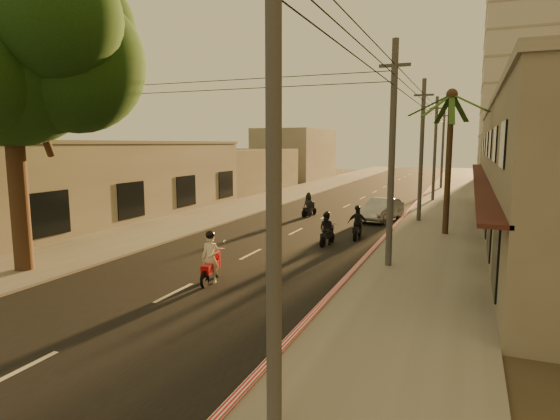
% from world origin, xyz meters
% --- Properties ---
extents(ground, '(160.00, 160.00, 0.00)m').
position_xyz_m(ground, '(0.00, 0.00, 0.00)').
color(ground, '#383023').
rests_on(ground, ground).
extents(road, '(10.00, 140.00, 0.02)m').
position_xyz_m(road, '(0.00, 20.00, 0.01)').
color(road, black).
rests_on(road, ground).
extents(sidewalk_right, '(5.00, 140.00, 0.12)m').
position_xyz_m(sidewalk_right, '(7.50, 20.00, 0.06)').
color(sidewalk_right, slate).
rests_on(sidewalk_right, ground).
extents(sidewalk_left, '(5.00, 140.00, 0.12)m').
position_xyz_m(sidewalk_left, '(-7.50, 20.00, 0.06)').
color(sidewalk_left, slate).
rests_on(sidewalk_left, ground).
extents(curb_stripe, '(0.20, 60.00, 0.20)m').
position_xyz_m(curb_stripe, '(5.10, 15.00, 0.10)').
color(curb_stripe, red).
rests_on(curb_stripe, ground).
extents(left_building, '(8.20, 24.20, 5.20)m').
position_xyz_m(left_building, '(-13.98, 14.00, 2.60)').
color(left_building, '#9C988D').
rests_on(left_building, ground).
extents(distant_tower, '(12.10, 12.10, 28.00)m').
position_xyz_m(distant_tower, '(16.00, 56.00, 14.00)').
color(distant_tower, '#B7B5B2').
rests_on(distant_tower, ground).
extents(broadleaf_tree, '(9.60, 8.70, 12.10)m').
position_xyz_m(broadleaf_tree, '(-6.61, 2.14, 8.48)').
color(broadleaf_tree, black).
rests_on(broadleaf_tree, ground).
extents(palm_tree, '(5.00, 5.00, 8.20)m').
position_xyz_m(palm_tree, '(8.00, 16.00, 7.15)').
color(palm_tree, black).
rests_on(palm_tree, ground).
extents(utility_poles, '(1.20, 48.26, 9.00)m').
position_xyz_m(utility_poles, '(6.20, 20.00, 6.54)').
color(utility_poles, '#38383A').
rests_on(utility_poles, ground).
extents(filler_right, '(8.00, 14.00, 6.00)m').
position_xyz_m(filler_right, '(14.00, 45.00, 3.00)').
color(filler_right, '#9C988D').
rests_on(filler_right, ground).
extents(filler_left_near, '(8.00, 14.00, 4.40)m').
position_xyz_m(filler_left_near, '(-14.00, 34.00, 2.20)').
color(filler_left_near, '#9C988D').
rests_on(filler_left_near, ground).
extents(filler_left_far, '(8.00, 14.00, 7.00)m').
position_xyz_m(filler_left_far, '(-14.00, 52.00, 3.50)').
color(filler_left_far, '#9C988D').
rests_on(filler_left_far, ground).
extents(scooter_red, '(0.87, 1.96, 1.94)m').
position_xyz_m(scooter_red, '(0.54, 3.54, 0.86)').
color(scooter_red, black).
rests_on(scooter_red, ground).
extents(scooter_mid_a, '(0.91, 1.76, 1.73)m').
position_xyz_m(scooter_mid_a, '(2.67, 11.16, 0.78)').
color(scooter_mid_a, black).
rests_on(scooter_mid_a, ground).
extents(scooter_mid_b, '(1.04, 1.86, 1.83)m').
position_xyz_m(scooter_mid_b, '(3.74, 13.20, 0.82)').
color(scooter_mid_b, black).
rests_on(scooter_mid_b, ground).
extents(scooter_far_a, '(1.04, 1.68, 1.69)m').
position_xyz_m(scooter_far_a, '(-1.14, 19.67, 0.77)').
color(scooter_far_a, black).
rests_on(scooter_far_a, ground).
extents(parked_car, '(3.26, 5.04, 1.47)m').
position_xyz_m(parked_car, '(3.88, 19.63, 0.73)').
color(parked_car, '#9C9EA4').
rests_on(parked_car, ground).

